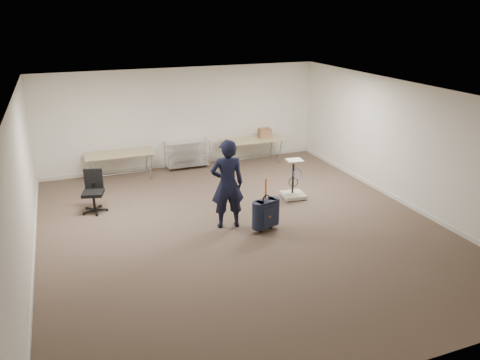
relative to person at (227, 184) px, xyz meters
name	(u,v)px	position (x,y,z in m)	size (l,w,h in m)	color
ground	(241,228)	(0.23, -0.19, -0.94)	(9.00, 9.00, 0.00)	#4F4030
room_shell	(220,202)	(0.23, 1.19, -0.89)	(8.00, 9.00, 9.00)	silver
folding_table_left	(120,155)	(-1.67, 3.76, -0.27)	(1.80, 0.75, 0.73)	tan
folding_table_right	(253,141)	(2.13, 3.76, -0.27)	(1.80, 0.75, 0.73)	tan
wire_shelf	(187,153)	(0.23, 4.01, -0.50)	(1.22, 0.47, 0.80)	silver
person	(227,184)	(0.00, 0.00, 0.00)	(0.69, 0.45, 1.89)	black
suitcase	(266,213)	(0.66, -0.48, -0.56)	(0.46, 0.34, 1.13)	black
office_chair	(94,199)	(-2.52, 1.83, -0.66)	(0.58, 0.58, 0.95)	black
equipment_cart	(293,188)	(2.02, 0.92, -0.69)	(0.57, 0.57, 0.96)	beige
cardboard_box	(265,133)	(2.54, 3.81, -0.08)	(0.35, 0.27, 0.27)	#906743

